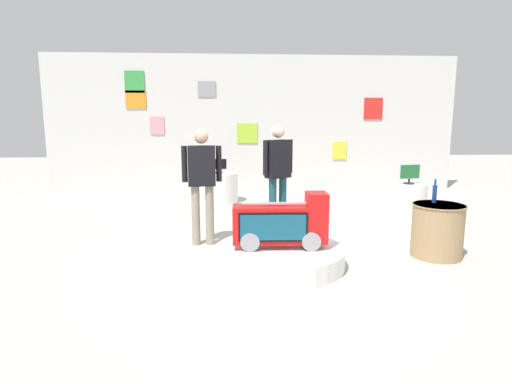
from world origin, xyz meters
The scene contains 12 objects.
ground_plane centered at (0.00, 0.00, 0.00)m, with size 30.00×30.00×0.00m, color #B2ADA3.
back_wall_display centered at (-0.01, 5.07, 1.66)m, with size 10.02×0.13×3.32m.
main_display_pedestal centered at (-0.04, -0.44, 0.12)m, with size 1.60×1.60×0.24m, color silver.
novelty_firetruck_tv centered at (-0.02, -0.45, 0.52)m, with size 1.16×0.40×0.68m.
display_pedestal_left_rear centered at (2.59, 1.90, 0.32)m, with size 0.65×0.65×0.64m, color silver.
tv_on_left_rear centered at (2.59, 1.90, 0.84)m, with size 0.40×0.19×0.36m.
display_pedestal_center_rear centered at (-0.88, 3.69, 0.32)m, with size 0.87×0.87×0.64m, color silver.
tv_on_center_rear centered at (-0.88, 3.69, 0.80)m, with size 0.40×0.21×0.31m.
side_table_round centered at (2.07, -0.22, 0.36)m, with size 0.67×0.67×0.70m.
bottle_on_side_table centered at (2.06, -0.09, 0.83)m, with size 0.06×0.06×0.31m.
shopper_browsing_near_truck centered at (0.11, 1.06, 1.00)m, with size 0.49×0.37×1.71m.
shopper_browsing_rear centered at (-1.03, 0.54, 0.97)m, with size 0.56×0.22×1.66m.
Camera 1 is at (-0.66, -5.39, 1.80)m, focal length 29.53 mm.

